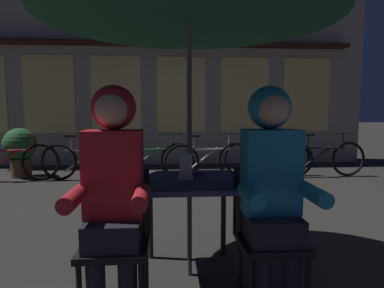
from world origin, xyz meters
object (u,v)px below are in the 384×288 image
(cafe_table, at_px, (189,193))
(bicycle_second, at_px, (87,161))
(bicycle_fourth, at_px, (209,160))
(potted_plant, at_px, (20,148))
(lantern, at_px, (185,163))
(person_right_hooded, at_px, (272,176))
(bicycle_nearest, at_px, (10,162))
(bicycle_furthest, at_px, (322,158))
(chair_left, at_px, (116,233))
(book, at_px, (190,173))
(bicycle_fifth, at_px, (267,158))
(person_left_hooded, at_px, (113,178))
(chair_right, at_px, (267,229))
(bicycle_third, at_px, (150,161))

(cafe_table, xyz_separation_m, bicycle_second, (-1.61, 3.47, -0.29))
(bicycle_fourth, xyz_separation_m, potted_plant, (-3.50, 0.47, 0.20))
(lantern, height_order, person_right_hooded, person_right_hooded)
(bicycle_nearest, height_order, bicycle_second, same)
(bicycle_furthest, bearing_deg, bicycle_fourth, -178.34)
(chair_left, height_order, book, chair_left)
(cafe_table, bearing_deg, bicycle_furthest, 51.87)
(person_right_hooded, xyz_separation_m, book, (-0.47, 0.60, -0.09))
(bicycle_second, distance_m, bicycle_fifth, 3.33)
(person_left_hooded, relative_size, bicycle_fourth, 0.85)
(lantern, bearing_deg, bicycle_nearest, 130.02)
(person_left_hooded, distance_m, book, 0.78)
(bicycle_nearest, xyz_separation_m, bicycle_furthest, (5.67, -0.01, 0.00))
(chair_right, relative_size, bicycle_fifth, 0.52)
(chair_left, relative_size, bicycle_third, 0.53)
(bicycle_nearest, relative_size, book, 8.40)
(person_left_hooded, distance_m, person_right_hooded, 0.96)
(bicycle_second, bearing_deg, bicycle_furthest, 0.02)
(person_left_hooded, height_order, bicycle_fifth, person_left_hooded)
(chair_right, height_order, person_right_hooded, person_right_hooded)
(lantern, relative_size, bicycle_third, 0.14)
(bicycle_nearest, xyz_separation_m, bicycle_second, (1.34, -0.01, 0.00))
(bicycle_fourth, bearing_deg, person_left_hooded, -105.26)
(chair_left, relative_size, bicycle_nearest, 0.52)
(bicycle_furthest, height_order, potted_plant, potted_plant)
(lantern, distance_m, bicycle_fifth, 4.07)
(person_left_hooded, bearing_deg, bicycle_furthest, 50.57)
(book, bearing_deg, potted_plant, 107.55)
(cafe_table, bearing_deg, chair_right, -37.55)
(bicycle_fifth, bearing_deg, bicycle_second, -176.88)
(bicycle_fourth, distance_m, book, 3.30)
(lantern, xyz_separation_m, bicycle_second, (-1.58, 3.46, -0.51))
(bicycle_nearest, bearing_deg, lantern, -49.98)
(chair_left, height_order, chair_right, same)
(person_right_hooded, distance_m, bicycle_second, 4.45)
(bicycle_fifth, bearing_deg, bicycle_fourth, -168.16)
(bicycle_nearest, distance_m, potted_plant, 0.44)
(cafe_table, bearing_deg, person_left_hooded, -138.43)
(chair_right, height_order, book, chair_right)
(cafe_table, height_order, person_right_hooded, person_right_hooded)
(cafe_table, xyz_separation_m, person_left_hooded, (-0.48, -0.43, 0.21))
(bicycle_fifth, relative_size, book, 8.40)
(bicycle_third, bearing_deg, potted_plant, 169.80)
(bicycle_nearest, bearing_deg, bicycle_fifth, 2.07)
(book, bearing_deg, bicycle_fourth, 59.29)
(chair_right, bearing_deg, bicycle_fourth, 88.70)
(bicycle_third, relative_size, bicycle_furthest, 0.98)
(lantern, relative_size, chair_right, 0.27)
(chair_left, distance_m, book, 0.78)
(chair_left, distance_m, bicycle_second, 4.00)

